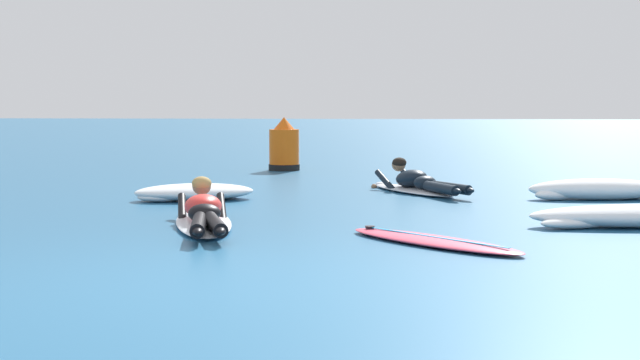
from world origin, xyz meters
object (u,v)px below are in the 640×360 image
channel_marker_buoy (284,149)px  surfer_near (204,214)px  surfer_far (416,183)px  drifting_surfboard (432,240)px

channel_marker_buoy → surfer_near: bearing=-88.1°
channel_marker_buoy → surfer_far: bearing=-58.4°
surfer_near → drifting_surfboard: 2.56m
surfer_near → surfer_far: same height
surfer_near → drifting_surfboard: size_ratio=1.52×
drifting_surfboard → surfer_near: bearing=158.5°
surfer_far → channel_marker_buoy: (-2.54, 4.13, 0.28)m
surfer_near → channel_marker_buoy: channel_marker_buoy is taller
drifting_surfboard → channel_marker_buoy: 9.25m
drifting_surfboard → surfer_far: bearing=91.2°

